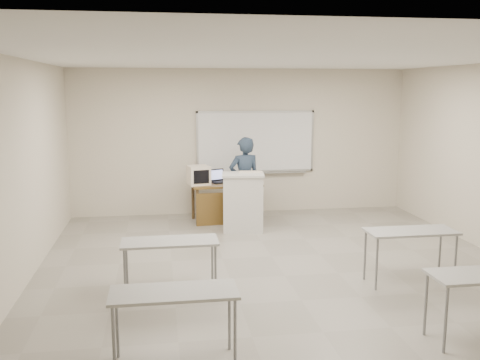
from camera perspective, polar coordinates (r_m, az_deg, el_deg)
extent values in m
cube|color=gray|center=(7.65, 4.80, -10.19)|extent=(7.00, 8.00, 0.01)
cube|color=white|center=(11.19, 1.68, 4.12)|extent=(2.40, 0.03, 1.20)
cube|color=#B7BABC|center=(11.14, 1.70, 7.29)|extent=(2.48, 0.04, 0.04)
cube|color=#B7BABC|center=(11.27, 1.67, 0.98)|extent=(2.48, 0.04, 0.04)
cube|color=#B7BABC|center=(11.04, -4.57, 4.01)|extent=(0.04, 0.04, 1.28)
cube|color=#B7BABC|center=(11.47, 7.71, 4.17)|extent=(0.04, 0.04, 1.28)
cube|color=#B7BABC|center=(11.23, 1.71, 0.74)|extent=(2.16, 0.07, 0.02)
cube|color=gray|center=(6.76, -7.50, -6.53)|extent=(1.20, 0.50, 0.03)
cylinder|color=slate|center=(6.69, -12.18, -10.12)|extent=(0.03, 0.03, 0.70)
cylinder|color=slate|center=(6.71, -2.62, -9.85)|extent=(0.03, 0.03, 0.70)
cylinder|color=slate|center=(7.07, -11.98, -9.02)|extent=(0.03, 0.03, 0.70)
cylinder|color=slate|center=(7.09, -2.97, -8.77)|extent=(0.03, 0.03, 0.70)
cube|color=gray|center=(7.52, 17.78, -5.24)|extent=(1.20, 0.50, 0.03)
cylinder|color=slate|center=(7.22, 14.38, -8.71)|extent=(0.03, 0.03, 0.70)
cylinder|color=slate|center=(7.71, 22.00, -7.94)|extent=(0.03, 0.03, 0.70)
cylinder|color=slate|center=(7.58, 13.19, -7.79)|extent=(0.03, 0.03, 0.70)
cylinder|color=slate|center=(8.04, 20.55, -7.13)|extent=(0.03, 0.03, 0.70)
cube|color=gray|center=(5.15, -7.06, -11.81)|extent=(1.20, 0.50, 0.03)
cylinder|color=slate|center=(5.13, -13.32, -16.55)|extent=(0.03, 0.03, 0.70)
cylinder|color=slate|center=(5.15, -0.53, -16.15)|extent=(0.03, 0.03, 0.70)
cylinder|color=slate|center=(5.49, -12.99, -14.71)|extent=(0.03, 0.03, 0.70)
cylinder|color=slate|center=(5.51, -1.14, -14.35)|extent=(0.03, 0.03, 0.70)
cylinder|color=slate|center=(5.81, 21.10, -13.74)|extent=(0.03, 0.03, 0.70)
cylinder|color=slate|center=(6.13, 19.22, -12.37)|extent=(0.03, 0.03, 0.70)
cube|color=brown|center=(10.54, -1.49, -0.46)|extent=(1.36, 0.68, 0.04)
cube|color=brown|center=(10.31, -1.26, -3.05)|extent=(1.29, 0.03, 0.63)
cylinder|color=#46331C|center=(10.28, -4.73, -2.89)|extent=(0.06, 0.06, 0.71)
cylinder|color=#46331C|center=(10.43, 2.10, -2.67)|extent=(0.06, 0.06, 0.71)
cylinder|color=#46331C|center=(10.83, -4.94, -2.24)|extent=(0.06, 0.06, 0.71)
cylinder|color=#46331C|center=(10.97, 1.55, -2.05)|extent=(0.06, 0.06, 0.71)
cube|color=silver|center=(9.83, 0.32, -2.49)|extent=(0.72, 0.51, 1.03)
cube|color=silver|center=(9.73, 0.32, 0.58)|extent=(0.76, 0.55, 0.04)
cube|color=beige|center=(10.46, -4.49, 0.54)|extent=(0.38, 0.40, 0.36)
cube|color=beige|center=(10.24, -4.40, 0.35)|extent=(0.40, 0.04, 0.38)
cube|color=black|center=(10.22, -4.39, 0.33)|extent=(0.30, 0.01, 0.26)
cube|color=black|center=(10.62, -2.10, -0.22)|extent=(0.34, 0.25, 0.02)
cube|color=black|center=(10.60, -2.09, -0.16)|extent=(0.28, 0.14, 0.01)
cube|color=black|center=(10.75, -2.20, 0.58)|extent=(0.34, 0.07, 0.23)
cube|color=#97A1E4|center=(10.74, -2.19, 0.58)|extent=(0.29, 0.05, 0.18)
ellipsoid|color=#999DA1|center=(10.42, 1.65, -0.36)|extent=(0.12, 0.10, 0.04)
cube|color=beige|center=(9.83, 1.11, 0.87)|extent=(0.45, 0.20, 0.02)
imported|color=black|center=(10.24, 0.47, -0.11)|extent=(0.68, 0.52, 1.69)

